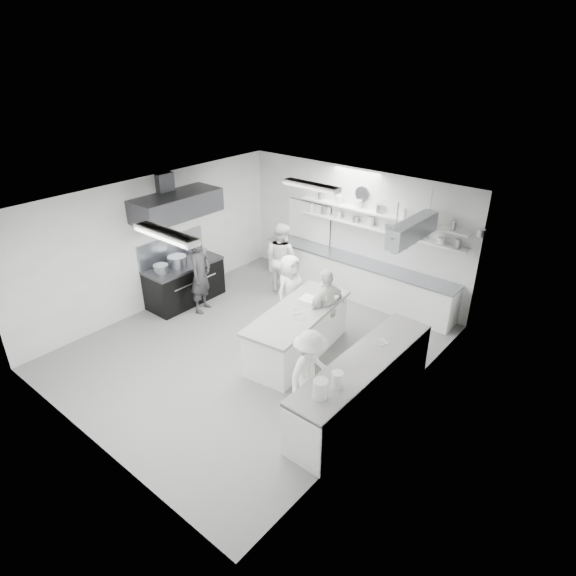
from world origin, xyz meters
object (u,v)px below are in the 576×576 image
Objects in this scene: prep_island at (298,333)px; cook_stove at (200,275)px; back_counter at (354,278)px; cook_back at (281,258)px; right_counter at (362,385)px; stove at (185,284)px.

cook_stove reaches higher than prep_island.
cook_back is (-1.51, -0.94, 0.41)m from back_counter.
stove is at bearing 173.48° from right_counter.
back_counter is 1.52× the size of right_counter.
cook_stove is 2.04m from cook_back.
cook_stove is 1.02× the size of cook_back.
stove is 4.03m from back_counter.
cook_stove is (-2.76, -0.04, 0.44)m from prep_island.
right_counter reaches higher than stove.
back_counter is at bearing -151.83° from cook_back.
cook_back is at bearing 53.30° from stove.
stove is 5.28m from right_counter.
cook_back reaches higher than back_counter.
cook_back reaches higher than prep_island.
right_counter is (2.35, -3.40, 0.01)m from back_counter.
back_counter is 4.13m from right_counter.
cook_stove reaches higher than stove.
cook_back is (1.39, 1.86, 0.42)m from stove.
prep_island is 2.77m from cook_back.
stove is 1.01× the size of cook_stove.
right_counter is 1.35× the size of prep_island.
prep_island is at bearing -109.08° from cook_stove.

